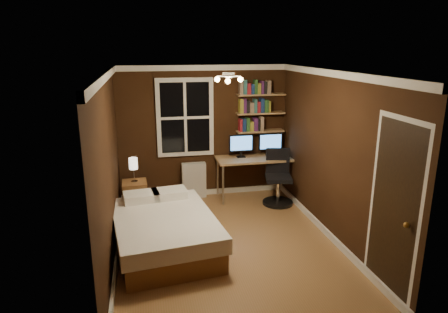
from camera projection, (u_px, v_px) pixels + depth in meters
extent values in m
plane|color=olive|center=(227.00, 243.00, 5.92)|extent=(4.20, 4.20, 0.00)
cube|color=black|center=(204.00, 132.00, 7.57)|extent=(3.20, 0.04, 2.50)
cube|color=black|center=(109.00, 169.00, 5.28)|extent=(0.04, 4.20, 2.50)
cube|color=black|center=(332.00, 156.00, 5.90)|extent=(0.04, 4.20, 2.50)
cube|color=white|center=(227.00, 72.00, 5.26)|extent=(3.20, 4.20, 0.02)
cube|color=silver|center=(185.00, 118.00, 7.39)|extent=(1.06, 0.06, 1.46)
sphere|color=gold|center=(406.00, 225.00, 4.21)|extent=(0.06, 0.06, 0.06)
cube|color=tan|center=(260.00, 131.00, 7.67)|extent=(0.92, 0.22, 0.03)
cube|color=tan|center=(261.00, 113.00, 7.58)|extent=(0.92, 0.22, 0.03)
cube|color=tan|center=(261.00, 95.00, 7.48)|extent=(0.92, 0.22, 0.03)
cube|color=brown|center=(165.00, 240.00, 5.70)|extent=(1.50, 1.98, 0.29)
cube|color=white|center=(164.00, 224.00, 5.63)|extent=(1.59, 2.04, 0.22)
cube|color=white|center=(141.00, 197.00, 6.17)|extent=(0.57, 0.43, 0.13)
cube|color=white|center=(169.00, 193.00, 6.31)|extent=(0.57, 0.43, 0.13)
cube|color=brown|center=(135.00, 196.00, 7.07)|extent=(0.44, 0.44, 0.53)
cube|color=#BCBCB7|center=(194.00, 180.00, 7.66)|extent=(0.46, 0.16, 0.68)
cube|color=tan|center=(260.00, 158.00, 7.59)|extent=(1.66, 0.62, 0.04)
cylinder|color=beige|center=(223.00, 185.00, 7.29)|extent=(0.04, 0.04, 0.75)
cylinder|color=beige|center=(302.00, 180.00, 7.59)|extent=(0.04, 0.04, 0.75)
cylinder|color=beige|center=(218.00, 176.00, 7.80)|extent=(0.04, 0.04, 0.75)
cylinder|color=beige|center=(292.00, 171.00, 8.10)|extent=(0.04, 0.04, 0.75)
cylinder|color=black|center=(278.00, 202.00, 7.40)|extent=(0.56, 0.56, 0.05)
cylinder|color=silver|center=(278.00, 191.00, 7.34)|extent=(0.06, 0.06, 0.42)
cube|color=black|center=(279.00, 178.00, 7.28)|extent=(0.54, 0.54, 0.07)
cube|color=black|center=(278.00, 161.00, 7.40)|extent=(0.44, 0.14, 0.48)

